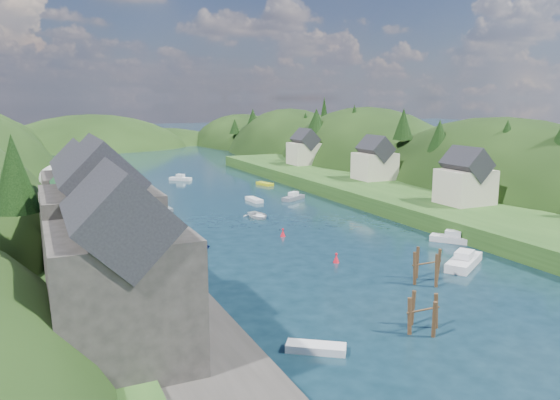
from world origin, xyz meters
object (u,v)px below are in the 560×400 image
piling_cluster_far (427,269)px  channel_buoy_far (283,233)px  piling_cluster_near (423,317)px  channel_buoy_near (336,258)px

piling_cluster_far → channel_buoy_far: (-5.13, 21.96, -0.85)m
piling_cluster_near → channel_buoy_far: bearing=85.3°
piling_cluster_far → channel_buoy_near: (-4.64, 9.23, -0.85)m
piling_cluster_near → piling_cluster_far: bearing=49.3°
piling_cluster_far → piling_cluster_near: bearing=-130.7°
piling_cluster_near → channel_buoy_far: 30.99m
piling_cluster_near → piling_cluster_far: (7.67, 8.92, 0.17)m
channel_buoy_near → channel_buoy_far: size_ratio=1.00×
channel_buoy_far → piling_cluster_near: bearing=-94.7°
channel_buoy_near → piling_cluster_near: bearing=-99.5°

